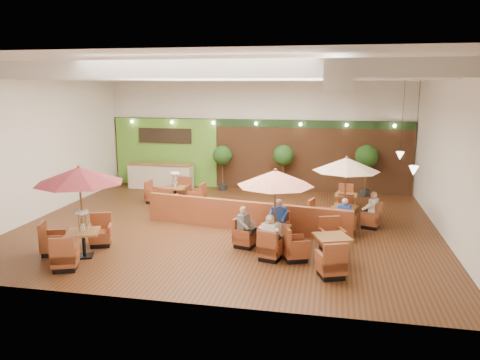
% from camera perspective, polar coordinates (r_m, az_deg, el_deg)
% --- Properties ---
extents(room, '(14.04, 14.00, 5.52)m').
position_cam_1_polar(room, '(16.78, 0.31, 7.63)').
color(room, '#381E0F').
rests_on(room, ground).
extents(service_counter, '(3.00, 0.75, 1.18)m').
position_cam_1_polar(service_counter, '(22.18, -9.62, 0.49)').
color(service_counter, beige).
rests_on(service_counter, ground).
extents(booth_divider, '(7.08, 1.33, 0.99)m').
position_cam_1_polar(booth_divider, '(15.61, 0.56, -4.37)').
color(booth_divider, brown).
rests_on(booth_divider, ground).
extents(table_0, '(2.58, 2.73, 2.63)m').
position_cam_1_polar(table_0, '(13.61, -19.12, -1.38)').
color(table_0, brown).
rests_on(table_0, ground).
extents(table_1, '(2.36, 2.48, 2.43)m').
position_cam_1_polar(table_1, '(13.54, 4.07, -1.35)').
color(table_1, brown).
rests_on(table_1, ground).
extents(table_2, '(2.51, 2.51, 2.45)m').
position_cam_1_polar(table_2, '(16.11, 12.77, 0.18)').
color(table_2, brown).
rests_on(table_2, ground).
extents(table_3, '(2.48, 2.48, 1.50)m').
position_cam_1_polar(table_3, '(19.16, -7.87, -1.71)').
color(table_3, brown).
rests_on(table_3, ground).
extents(table_4, '(1.95, 2.77, 0.97)m').
position_cam_1_polar(table_4, '(13.07, 9.83, -8.36)').
color(table_4, brown).
rests_on(table_4, ground).
extents(table_5, '(0.86, 2.41, 0.89)m').
position_cam_1_polar(table_5, '(18.20, 12.75, -2.85)').
color(table_5, brown).
rests_on(table_5, ground).
extents(topiary_0, '(0.89, 0.89, 2.06)m').
position_cam_1_polar(topiary_0, '(21.35, -2.15, 2.80)').
color(topiary_0, black).
rests_on(topiary_0, ground).
extents(topiary_1, '(0.93, 0.93, 2.17)m').
position_cam_1_polar(topiary_1, '(20.87, 5.32, 2.78)').
color(topiary_1, black).
rests_on(topiary_1, ground).
extents(topiary_2, '(0.97, 0.97, 2.26)m').
position_cam_1_polar(topiary_2, '(20.80, 15.17, 2.59)').
color(topiary_2, black).
rests_on(topiary_2, ground).
extents(diner_0, '(0.47, 0.42, 0.85)m').
position_cam_1_polar(diner_0, '(12.94, 3.75, -6.46)').
color(diner_0, white).
rests_on(diner_0, ground).
extents(diner_1, '(0.45, 0.40, 0.84)m').
position_cam_1_polar(diner_1, '(14.63, 4.67, -4.37)').
color(diner_1, '#24459D').
rests_on(diner_1, ground).
extents(diner_2, '(0.40, 0.43, 0.79)m').
position_cam_1_polar(diner_2, '(13.92, 0.60, -5.24)').
color(diner_2, slate).
rests_on(diner_2, ground).
extents(diner_3, '(0.42, 0.38, 0.76)m').
position_cam_1_polar(diner_3, '(15.45, 12.69, -3.86)').
color(diner_3, '#24459D').
rests_on(diner_3, ground).
extents(diner_4, '(0.41, 0.45, 0.81)m').
position_cam_1_polar(diner_4, '(16.36, 15.75, -3.10)').
color(diner_4, white).
rests_on(diner_4, ground).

